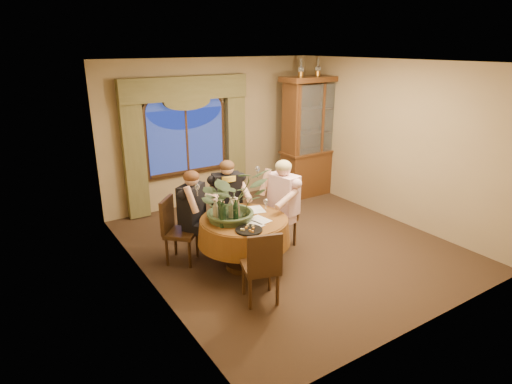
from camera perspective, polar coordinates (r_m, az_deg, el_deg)
floor at (r=6.92m, az=4.29°, el=-6.91°), size 5.00×5.00×0.00m
wall_back at (r=8.50m, az=-5.73°, el=7.97°), size 4.50×0.00×4.50m
wall_right at (r=7.96m, az=17.69°, el=6.41°), size 0.00×5.00×5.00m
ceiling at (r=6.22m, az=4.95°, el=16.93°), size 5.00×5.00×0.00m
window at (r=8.21m, az=-9.22°, el=6.71°), size 1.62×0.10×1.32m
arched_transom at (r=8.08m, az=-9.52°, el=12.12°), size 1.60×0.06×0.44m
drapery_left at (r=7.85m, az=-15.93°, el=4.74°), size 0.38×0.14×2.32m
drapery_right at (r=8.64m, az=-2.76°, el=6.74°), size 0.38×0.14×2.32m
swag_valance at (r=7.98m, az=-9.36°, el=13.49°), size 2.45×0.16×0.42m
dining_table at (r=6.08m, az=-1.60°, el=-6.81°), size 1.49×1.49×0.75m
china_cabinet at (r=9.00m, az=7.85°, el=7.33°), size 1.50×0.59×2.43m
oil_lamp_left at (r=8.56m, az=6.02°, el=16.16°), size 0.11×0.11×0.34m
oil_lamp_center at (r=8.83m, az=8.27°, el=16.16°), size 0.11×0.11×0.34m
oil_lamp_right at (r=9.11m, az=10.37°, el=16.14°), size 0.11×0.11×0.34m
chair_right at (r=6.65m, az=3.21°, el=-3.47°), size 0.53×0.53×0.96m
chair_back_right at (r=6.83m, az=-3.94°, el=-2.84°), size 0.51×0.51×0.96m
chair_back at (r=6.27m, az=-9.93°, el=-5.17°), size 0.59×0.59×0.96m
chair_front_left at (r=5.29m, az=0.57°, el=-9.73°), size 0.53×0.53×0.96m
person_pink at (r=6.48m, az=3.69°, el=-1.83°), size 0.57×0.60×1.44m
person_back at (r=6.31m, az=-8.52°, el=-3.03°), size 0.65×0.64×1.35m
person_scarf at (r=6.69m, az=-3.85°, el=-1.40°), size 0.58×0.55×1.38m
stoneware_vase at (r=5.90m, az=-2.82°, el=-2.16°), size 0.15×0.15×0.28m
centerpiece_plant at (r=5.72m, az=-3.27°, el=2.28°), size 0.98×1.09×0.85m
olive_bowl at (r=5.93m, az=-1.00°, el=-3.24°), size 0.15×0.15×0.05m
cheese_platter at (r=5.53m, az=-0.94°, el=-5.09°), size 0.35×0.35×0.02m
wine_bottle_0 at (r=5.81m, az=-3.36°, el=-2.28°), size 0.07×0.07×0.33m
wine_bottle_1 at (r=5.60m, az=-4.55°, el=-3.15°), size 0.07×0.07×0.33m
wine_bottle_2 at (r=5.84m, az=-4.89°, el=-2.21°), size 0.07×0.07×0.33m
wine_bottle_3 at (r=5.71m, az=-4.41°, el=-2.71°), size 0.07×0.07×0.33m
wine_bottle_4 at (r=5.72m, az=-2.72°, el=-2.60°), size 0.07×0.07×0.33m
wine_bottle_5 at (r=5.74m, az=-5.41°, el=-2.59°), size 0.07×0.07×0.33m
tasting_paper_0 at (r=5.87m, az=0.48°, el=-3.72°), size 0.26×0.33×0.00m
tasting_paper_1 at (r=6.22m, az=0.03°, el=-2.34°), size 0.28×0.34×0.00m
tasting_paper_2 at (r=5.72m, az=-0.53°, el=-4.34°), size 0.27×0.34×0.00m
wine_glass_person_pink at (r=6.17m, az=1.29°, el=-1.69°), size 0.07×0.07×0.18m
wine_glass_person_back at (r=6.06m, az=-5.37°, el=-2.15°), size 0.07×0.07×0.18m
wine_glass_person_scarf at (r=6.27m, az=-2.86°, el=-1.35°), size 0.07×0.07×0.18m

